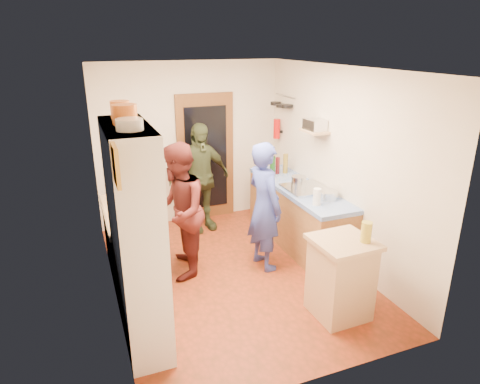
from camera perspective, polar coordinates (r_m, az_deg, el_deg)
floor at (r=5.72m, az=-0.81°, el=-10.87°), size 3.00×4.00×0.02m
ceiling at (r=4.93m, az=-0.96°, el=16.32°), size 3.00×4.00×0.02m
wall_back at (r=7.03m, az=-6.70°, el=6.42°), size 3.00×0.02×2.60m
wall_front at (r=3.51m, az=10.88°, el=-7.83°), size 3.00×0.02×2.60m
wall_left at (r=4.89m, az=-17.68°, el=-0.39°), size 0.02×4.00×2.60m
wall_right at (r=5.86m, az=13.10°, el=3.33°), size 0.02×4.00×2.60m
door_frame at (r=7.12m, az=-4.59°, el=4.58°), size 0.95×0.06×2.10m
door_glass at (r=7.09m, az=-4.51°, el=4.51°), size 0.70×0.02×1.70m
hutch_body at (r=4.24m, az=-13.67°, el=-6.05°), size 0.40×1.20×2.20m
hutch_top_shelf at (r=3.90m, az=-14.95°, el=8.39°), size 0.40×1.14×0.04m
plate_stack at (r=3.64m, az=-14.52°, el=8.72°), size 0.22×0.22×0.09m
orange_pot_a at (r=3.90m, az=-15.13°, el=9.97°), size 0.22×0.22×0.17m
orange_pot_b at (r=4.23m, az=-15.68°, el=10.54°), size 0.18×0.18×0.16m
left_counter_base at (r=5.66m, az=-14.01°, el=-6.87°), size 0.60×1.40×0.85m
left_counter_top at (r=5.48m, az=-14.40°, el=-2.65°), size 0.64×1.44×0.05m
toaster at (r=5.10m, az=-13.38°, el=-2.89°), size 0.25×0.18×0.18m
kettle at (r=5.27m, az=-14.78°, el=-2.24°), size 0.17×0.17×0.18m
orange_bowl at (r=5.55m, az=-13.77°, el=-1.55°), size 0.23×0.23×0.09m
chopping_board at (r=5.98m, az=-14.97°, el=-0.39°), size 0.34×0.27×0.02m
right_counter_base at (r=6.39m, az=7.69°, el=-3.31°), size 0.60×2.20×0.84m
right_counter_top at (r=6.23m, az=7.88°, el=0.50°), size 0.62×2.22×0.06m
hob at (r=6.07m, az=8.71°, el=0.43°), size 0.55×0.58×0.04m
pot_on_hob at (r=6.11m, az=7.82°, el=1.48°), size 0.21×0.21×0.14m
bottle_a at (r=6.60m, az=4.36°, el=3.44°), size 0.10×0.10×0.31m
bottle_b at (r=6.74m, az=5.04°, el=3.53°), size 0.08×0.08×0.26m
bottle_c at (r=6.78m, az=6.08°, el=3.80°), size 0.10×0.10×0.31m
paper_towel at (r=5.53m, az=10.23°, el=-0.64°), size 0.11×0.11×0.22m
mixing_bowl at (r=5.79m, az=11.54°, el=-0.34°), size 0.36×0.36×0.11m
island_base at (r=4.88m, az=13.24°, el=-11.32°), size 0.57×0.57×0.86m
island_top at (r=4.66m, az=13.67°, el=-6.52°), size 0.64×0.64×0.05m
cutting_board at (r=4.67m, az=12.82°, el=-6.29°), size 0.36×0.29×0.02m
oil_jar at (r=4.63m, az=16.49°, el=-5.14°), size 0.11×0.11×0.22m
pan_rail at (r=6.97m, az=6.09°, el=12.60°), size 0.02×0.65×0.02m
pan_hang_a at (r=6.80m, az=6.28°, el=11.31°), size 0.18×0.18×0.05m
pan_hang_b at (r=6.98m, az=5.50°, el=11.39°), size 0.16×0.16×0.05m
pan_hang_c at (r=7.16m, az=4.77°, el=11.70°), size 0.17×0.17×0.05m
wall_shelf at (r=6.06m, az=9.90°, el=7.98°), size 0.26×0.42×0.03m
radio at (r=6.04m, az=9.95°, el=8.82°), size 0.23×0.31×0.15m
ext_bracket at (r=7.22m, az=5.35°, el=8.05°), size 0.06×0.10×0.04m
fire_extinguisher at (r=7.19m, az=4.93°, el=8.41°), size 0.11×0.11×0.32m
picture_frame at (r=3.19m, az=-16.23°, el=3.40°), size 0.03×0.25×0.30m
person_hob at (r=5.55m, az=3.70°, el=-1.96°), size 0.50×0.68×1.71m
person_left at (r=5.43m, az=-7.85°, el=-2.44°), size 0.87×1.00×1.74m
person_back at (r=6.69m, az=-5.30°, el=1.89°), size 1.07×0.59×1.73m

